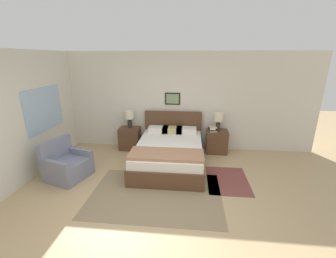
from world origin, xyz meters
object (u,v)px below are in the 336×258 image
(armchair, at_px, (67,165))
(nightstand_near_window, at_px, (130,138))
(table_lamp_near_window, at_px, (129,116))
(table_lamp_by_door, at_px, (219,119))
(nightstand_by_door, at_px, (217,142))
(bed, at_px, (169,153))

(armchair, height_order, nightstand_near_window, armchair)
(table_lamp_near_window, bearing_deg, nightstand_near_window, -109.33)
(nightstand_near_window, height_order, table_lamp_by_door, table_lamp_by_door)
(nightstand_by_door, bearing_deg, nightstand_near_window, 180.00)
(bed, height_order, table_lamp_by_door, table_lamp_by_door)
(armchair, height_order, table_lamp_by_door, table_lamp_by_door)
(nightstand_by_door, xyz_separation_m, table_lamp_by_door, (0.01, 0.03, 0.62))
(nightstand_near_window, distance_m, table_lamp_by_door, 2.45)
(bed, bearing_deg, nightstand_by_door, 35.59)
(nightstand_near_window, height_order, table_lamp_near_window, table_lamp_near_window)
(table_lamp_by_door, bearing_deg, bed, -143.74)
(nightstand_by_door, distance_m, table_lamp_near_window, 2.43)
(bed, xyz_separation_m, nightstand_near_window, (-1.18, 0.84, 0.00))
(armchair, bearing_deg, table_lamp_by_door, 133.29)
(armchair, xyz_separation_m, table_lamp_by_door, (3.30, 1.68, 0.65))
(table_lamp_by_door, bearing_deg, nightstand_by_door, -111.61)
(armchair, bearing_deg, bed, 127.21)
(nightstand_near_window, xyz_separation_m, nightstand_by_door, (2.36, 0.00, 0.00))
(bed, xyz_separation_m, table_lamp_by_door, (1.19, 0.87, 0.62))
(bed, relative_size, table_lamp_by_door, 4.57)
(bed, height_order, armchair, bed)
(nightstand_by_door, relative_size, table_lamp_near_window, 1.30)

